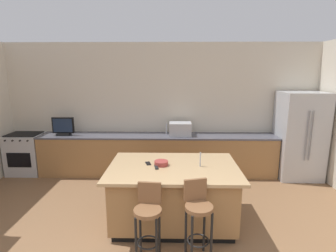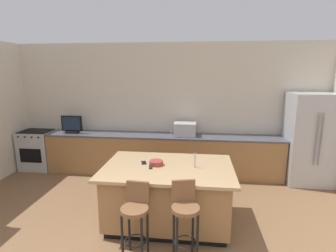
# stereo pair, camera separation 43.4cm
# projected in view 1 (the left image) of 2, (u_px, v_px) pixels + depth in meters

# --- Properties ---
(wall_back) EXTENTS (7.54, 0.12, 2.94)m
(wall_back) POSITION_uv_depth(u_px,v_px,m) (162.00, 108.00, 6.06)
(wall_back) COLOR beige
(wall_back) RESTS_ON ground_plane
(counter_back) EXTENTS (5.26, 0.62, 0.91)m
(counter_back) POSITION_uv_depth(u_px,v_px,m) (158.00, 155.00, 5.90)
(counter_back) COLOR #9E7042
(counter_back) RESTS_ON ground_plane
(kitchen_island) EXTENTS (1.94, 1.30, 0.91)m
(kitchen_island) POSITION_uv_depth(u_px,v_px,m) (173.00, 194.00, 4.00)
(kitchen_island) COLOR black
(kitchen_island) RESTS_ON ground_plane
(refrigerator) EXTENTS (0.90, 0.81, 1.88)m
(refrigerator) POSITION_uv_depth(u_px,v_px,m) (299.00, 135.00, 5.65)
(refrigerator) COLOR #B7BABF
(refrigerator) RESTS_ON ground_plane
(range_oven) EXTENTS (0.74, 0.63, 0.93)m
(range_oven) POSITION_uv_depth(u_px,v_px,m) (26.00, 154.00, 5.95)
(range_oven) COLOR #B7BABF
(range_oven) RESTS_ON ground_plane
(microwave) EXTENTS (0.48, 0.36, 0.29)m
(microwave) POSITION_uv_depth(u_px,v_px,m) (180.00, 129.00, 5.76)
(microwave) COLOR #B7BABF
(microwave) RESTS_ON counter_back
(tv_monitor) EXTENTS (0.48, 0.16, 0.40)m
(tv_monitor) POSITION_uv_depth(u_px,v_px,m) (63.00, 127.00, 5.75)
(tv_monitor) COLOR black
(tv_monitor) RESTS_ON counter_back
(sink_faucet_back) EXTENTS (0.02, 0.02, 0.24)m
(sink_faucet_back) POSITION_uv_depth(u_px,v_px,m) (166.00, 129.00, 5.87)
(sink_faucet_back) COLOR #B2B2B7
(sink_faucet_back) RESTS_ON counter_back
(sink_faucet_island) EXTENTS (0.02, 0.02, 0.22)m
(sink_faucet_island) POSITION_uv_depth(u_px,v_px,m) (200.00, 159.00, 3.87)
(sink_faucet_island) COLOR #B2B2B7
(sink_faucet_island) RESTS_ON kitchen_island
(bar_stool_left) EXTENTS (0.34, 0.35, 0.97)m
(bar_stool_left) POSITION_uv_depth(u_px,v_px,m) (148.00, 216.00, 3.17)
(bar_stool_left) COLOR brown
(bar_stool_left) RESTS_ON ground_plane
(bar_stool_right) EXTENTS (0.35, 0.37, 1.00)m
(bar_stool_right) POSITION_uv_depth(u_px,v_px,m) (198.00, 213.00, 3.18)
(bar_stool_right) COLOR brown
(bar_stool_right) RESTS_ON ground_plane
(fruit_bowl) EXTENTS (0.21, 0.21, 0.07)m
(fruit_bowl) POSITION_uv_depth(u_px,v_px,m) (161.00, 163.00, 3.94)
(fruit_bowl) COLOR #993833
(fruit_bowl) RESTS_ON kitchen_island
(cell_phone) EXTENTS (0.11, 0.16, 0.01)m
(cell_phone) POSITION_uv_depth(u_px,v_px,m) (148.00, 163.00, 4.01)
(cell_phone) COLOR black
(cell_phone) RESTS_ON kitchen_island
(tv_remote) EXTENTS (0.07, 0.18, 0.02)m
(tv_remote) POSITION_uv_depth(u_px,v_px,m) (156.00, 167.00, 3.85)
(tv_remote) COLOR black
(tv_remote) RESTS_ON kitchen_island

